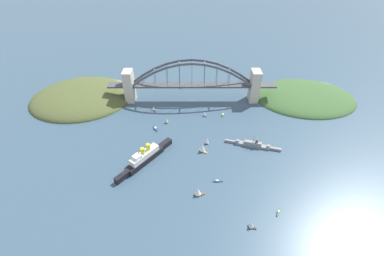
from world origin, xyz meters
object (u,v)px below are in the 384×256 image
at_px(ocean_liner, 145,157).
at_px(small_boat_6, 167,120).
at_px(small_boat_5, 202,148).
at_px(small_boat_0, 278,212).
at_px(harbor_arch_bridge, 192,85).
at_px(small_boat_9, 223,115).
at_px(small_boat_10, 154,108).
at_px(naval_cruiser, 253,144).
at_px(small_boat_1, 205,114).
at_px(small_boat_2, 155,128).
at_px(small_boat_8, 198,191).
at_px(small_boat_3, 252,224).
at_px(small_boat_4, 207,141).
at_px(seaplane_taxiing_near_bridge, 181,86).
at_px(small_boat_7, 218,181).

distance_m(ocean_liner, small_boat_6, 74.83).
bearing_deg(small_boat_5, small_boat_0, 128.66).
distance_m(harbor_arch_bridge, small_boat_9, 63.94).
bearing_deg(small_boat_10, naval_cruiser, 148.57).
distance_m(small_boat_1, small_boat_2, 70.94).
bearing_deg(naval_cruiser, small_boat_10, -31.43).
bearing_deg(harbor_arch_bridge, small_boat_8, 91.83).
relative_size(small_boat_3, small_boat_5, 0.72).
relative_size(small_boat_3, small_boat_6, 1.02).
bearing_deg(small_boat_4, small_boat_6, -39.33).
height_order(small_boat_3, small_boat_9, small_boat_3).
bearing_deg(seaplane_taxiing_near_bridge, small_boat_1, 113.57).
xyz_separation_m(ocean_liner, small_boat_3, (-102.26, 80.88, -2.05)).
relative_size(naval_cruiser, small_boat_10, 8.72).
relative_size(small_boat_0, small_boat_1, 1.12).
xyz_separation_m(small_boat_0, small_boat_1, (60.72, -155.48, 2.67)).
height_order(small_boat_5, small_boat_9, small_boat_5).
xyz_separation_m(ocean_liner, small_boat_1, (-68.84, -88.92, -2.71)).
xyz_separation_m(small_boat_6, small_boat_7, (-59.34, 102.01, -3.24)).
xyz_separation_m(small_boat_0, small_boat_10, (132.44, -169.13, 2.69)).
height_order(small_boat_2, small_boat_5, small_boat_5).
bearing_deg(small_boat_0, small_boat_7, -35.45).
relative_size(ocean_liner, small_boat_5, 5.60).
xyz_separation_m(ocean_liner, small_boat_2, (-4.36, -59.45, -5.26)).
bearing_deg(small_boat_9, small_boat_1, 3.52).
bearing_deg(naval_cruiser, small_boat_9, -65.72).
xyz_separation_m(seaplane_taxiing_near_bridge, small_boat_7, (-44.19, 200.02, -1.24)).
height_order(small_boat_2, small_boat_10, small_boat_10).
height_order(small_boat_4, small_boat_7, small_boat_4).
xyz_separation_m(small_boat_5, small_boat_6, (45.31, -56.39, -1.74)).
bearing_deg(small_boat_9, small_boat_3, 92.66).
height_order(small_boat_6, small_boat_10, small_boat_6).
xyz_separation_m(small_boat_0, small_boat_2, (125.20, -126.01, 0.12)).
bearing_deg(naval_cruiser, small_boat_0, 93.61).
bearing_deg(seaplane_taxiing_near_bridge, small_boat_5, 101.05).
height_order(harbor_arch_bridge, small_boat_1, harbor_arch_bridge).
relative_size(small_boat_0, small_boat_7, 0.81).
bearing_deg(small_boat_9, naval_cruiser, 114.28).
distance_m(naval_cruiser, seaplane_taxiing_near_bridge, 171.35).
bearing_deg(small_boat_2, small_boat_8, 116.56).
bearing_deg(small_boat_8, naval_cruiser, -133.10).
bearing_deg(small_boat_3, small_boat_8, -37.61).
height_order(small_boat_1, small_boat_6, small_boat_6).
bearing_deg(small_boat_5, small_boat_8, 84.26).
height_order(ocean_liner, small_boat_1, ocean_liner).
height_order(harbor_arch_bridge, small_boat_5, harbor_arch_bridge).
height_order(small_boat_3, small_boat_6, small_boat_3).
height_order(harbor_arch_bridge, small_boat_4, harbor_arch_bridge).
bearing_deg(harbor_arch_bridge, small_boat_4, 100.21).
bearing_deg(small_boat_5, seaplane_taxiing_near_bridge, -78.95).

